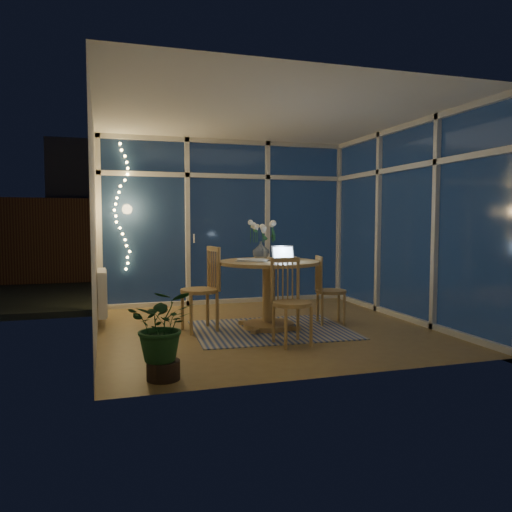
% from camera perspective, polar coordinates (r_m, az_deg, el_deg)
% --- Properties ---
extents(floor, '(4.00, 4.00, 0.00)m').
position_cam_1_polar(floor, '(6.24, 1.21, -8.22)').
color(floor, olive).
rests_on(floor, ground).
extents(ceiling, '(4.00, 4.00, 0.00)m').
position_cam_1_polar(ceiling, '(6.22, 1.24, 15.87)').
color(ceiling, silver).
rests_on(ceiling, wall_back).
extents(wall_back, '(4.00, 0.04, 2.60)m').
position_cam_1_polar(wall_back, '(8.02, -3.28, 3.88)').
color(wall_back, silver).
rests_on(wall_back, floor).
extents(wall_front, '(4.00, 0.04, 2.60)m').
position_cam_1_polar(wall_front, '(4.24, 9.75, 3.63)').
color(wall_front, silver).
rests_on(wall_front, floor).
extents(wall_left, '(0.04, 4.00, 2.60)m').
position_cam_1_polar(wall_left, '(5.79, -17.98, 3.60)').
color(wall_left, silver).
rests_on(wall_left, floor).
extents(wall_right, '(0.04, 4.00, 2.60)m').
position_cam_1_polar(wall_right, '(6.98, 17.03, 3.67)').
color(wall_right, silver).
rests_on(wall_right, floor).
extents(window_wall_back, '(4.00, 0.10, 2.60)m').
position_cam_1_polar(window_wall_back, '(7.98, -3.21, 3.88)').
color(window_wall_back, silver).
rests_on(window_wall_back, floor).
extents(window_wall_right, '(0.10, 4.00, 2.60)m').
position_cam_1_polar(window_wall_right, '(6.96, 16.76, 3.68)').
color(window_wall_right, silver).
rests_on(window_wall_right, floor).
extents(radiator, '(0.10, 0.70, 0.58)m').
position_cam_1_polar(radiator, '(6.75, -17.18, -4.01)').
color(radiator, white).
rests_on(radiator, wall_left).
extents(fairy_lights, '(0.24, 0.10, 1.85)m').
position_cam_1_polar(fairy_lights, '(7.67, -15.18, 5.41)').
color(fairy_lights, '#FFCE66').
rests_on(fairy_lights, window_wall_back).
extents(garden_patio, '(12.00, 6.00, 0.10)m').
position_cam_1_polar(garden_patio, '(11.14, -4.44, -3.08)').
color(garden_patio, black).
rests_on(garden_patio, ground).
extents(garden_fence, '(11.00, 0.08, 1.80)m').
position_cam_1_polar(garden_fence, '(11.45, -7.45, 1.91)').
color(garden_fence, '#321912').
rests_on(garden_fence, ground).
extents(neighbour_roof, '(7.00, 3.00, 2.20)m').
position_cam_1_polar(neighbour_roof, '(14.48, -8.33, 7.50)').
color(neighbour_roof, '#34363F').
rests_on(neighbour_roof, ground).
extents(garden_shrubs, '(0.90, 0.90, 0.90)m').
position_cam_1_polar(garden_shrubs, '(9.29, -10.12, -1.40)').
color(garden_shrubs, black).
rests_on(garden_shrubs, ground).
extents(rug, '(1.94, 1.59, 0.01)m').
position_cam_1_polar(rug, '(6.12, 1.76, -8.41)').
color(rug, '#BAAF97').
rests_on(rug, floor).
extents(dining_table, '(1.29, 1.29, 0.84)m').
position_cam_1_polar(dining_table, '(6.13, 1.47, -4.45)').
color(dining_table, '#AD834E').
rests_on(dining_table, floor).
extents(chair_left, '(0.55, 0.55, 1.03)m').
position_cam_1_polar(chair_left, '(6.02, -6.49, -3.70)').
color(chair_left, '#AD834E').
rests_on(chair_left, floor).
extents(chair_right, '(0.49, 0.49, 0.89)m').
position_cam_1_polar(chair_right, '(6.46, 8.55, -3.82)').
color(chair_right, '#AD834E').
rests_on(chair_right, floor).
extents(chair_front, '(0.48, 0.48, 0.94)m').
position_cam_1_polar(chair_front, '(5.34, 4.16, -5.19)').
color(chair_front, '#AD834E').
rests_on(chair_front, floor).
extents(laptop, '(0.29, 0.25, 0.21)m').
position_cam_1_polar(laptop, '(5.97, 3.46, 0.34)').
color(laptop, '#B4B5B9').
rests_on(laptop, dining_table).
extents(flower_vase, '(0.21, 0.21, 0.21)m').
position_cam_1_polar(flower_vase, '(6.36, 0.56, 0.59)').
color(flower_vase, silver).
rests_on(flower_vase, dining_table).
extents(bowl, '(0.16, 0.16, 0.04)m').
position_cam_1_polar(bowl, '(6.32, 3.98, -0.22)').
color(bowl, white).
rests_on(bowl, dining_table).
extents(newspapers, '(0.42, 0.38, 0.02)m').
position_cam_1_polar(newspapers, '(6.03, -0.50, -0.49)').
color(newspapers, '#BCB9B2').
rests_on(newspapers, dining_table).
extents(phone, '(0.13, 0.07, 0.01)m').
position_cam_1_polar(phone, '(6.04, 1.59, -0.54)').
color(phone, black).
rests_on(phone, dining_table).
extents(potted_plant, '(0.61, 0.55, 0.76)m').
position_cam_1_polar(potted_plant, '(4.27, -10.59, -8.84)').
color(potted_plant, '#184522').
rests_on(potted_plant, floor).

